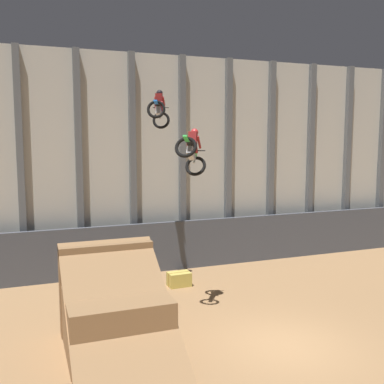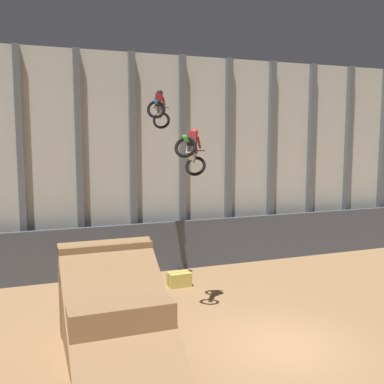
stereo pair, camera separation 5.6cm
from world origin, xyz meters
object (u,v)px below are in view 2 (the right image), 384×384
at_px(rider_bike_right_air, 159,109).
at_px(dirt_ramp, 114,311).
at_px(traffic_cone_near_ramp, 119,295).
at_px(rider_bike_left_air, 192,151).
at_px(hay_bale_trackside, 179,279).

bearing_deg(rider_bike_right_air, dirt_ramp, -94.44).
bearing_deg(traffic_cone_near_ramp, rider_bike_left_air, -39.46).
height_order(rider_bike_left_air, hay_bale_trackside, rider_bike_left_air).
relative_size(dirt_ramp, traffic_cone_near_ramp, 7.60).
distance_m(rider_bike_right_air, traffic_cone_near_ramp, 7.44).
height_order(dirt_ramp, traffic_cone_near_ramp, dirt_ramp).
height_order(rider_bike_left_air, traffic_cone_near_ramp, rider_bike_left_air).
relative_size(dirt_ramp, rider_bike_left_air, 2.47).
distance_m(rider_bike_left_air, traffic_cone_near_ramp, 5.99).
relative_size(traffic_cone_near_ramp, hay_bale_trackside, 0.63).
bearing_deg(rider_bike_left_air, rider_bike_right_air, 125.75).
xyz_separation_m(rider_bike_left_air, rider_bike_right_air, (-0.02, 3.75, 1.57)).
bearing_deg(rider_bike_left_air, dirt_ramp, -117.53).
height_order(dirt_ramp, hay_bale_trackside, dirt_ramp).
xyz_separation_m(traffic_cone_near_ramp, hay_bale_trackside, (2.67, 0.98, -0.00)).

